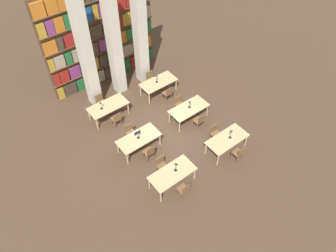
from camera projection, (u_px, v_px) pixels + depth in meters
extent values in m
plane|color=#4C3828|center=(165.00, 132.00, 15.79)|extent=(40.00, 40.00, 0.00)
cube|color=brown|center=(101.00, 35.00, 16.60)|extent=(6.18, 0.06, 5.50)
cube|color=brown|center=(108.00, 77.00, 18.62)|extent=(6.18, 0.35, 0.03)
cube|color=#B7932D|center=(61.00, 93.00, 17.16)|extent=(0.32, 0.20, 0.68)
cube|color=#47382D|center=(70.00, 89.00, 17.38)|extent=(0.68, 0.20, 0.68)
cube|color=#236B38|center=(82.00, 84.00, 17.67)|extent=(0.58, 0.20, 0.68)
cube|color=#84387A|center=(91.00, 80.00, 17.89)|extent=(0.38, 0.20, 0.68)
cube|color=tan|center=(99.00, 76.00, 18.11)|extent=(0.61, 0.20, 0.68)
cube|color=#47382D|center=(109.00, 72.00, 18.37)|extent=(0.55, 0.20, 0.68)
cube|color=#47382D|center=(116.00, 68.00, 18.57)|extent=(0.36, 0.20, 0.68)
cube|color=navy|center=(122.00, 66.00, 18.72)|extent=(0.34, 0.20, 0.68)
cube|color=#236B38|center=(127.00, 64.00, 18.87)|extent=(0.33, 0.20, 0.68)
cube|color=maroon|center=(133.00, 61.00, 19.04)|extent=(0.41, 0.20, 0.68)
cube|color=#B7932D|center=(140.00, 58.00, 19.25)|extent=(0.44, 0.20, 0.68)
cube|color=orange|center=(146.00, 55.00, 19.42)|extent=(0.29, 0.20, 0.68)
cube|color=#236B38|center=(150.00, 53.00, 19.55)|extent=(0.22, 0.20, 0.68)
cube|color=brown|center=(106.00, 64.00, 17.94)|extent=(6.18, 0.35, 0.03)
cube|color=maroon|center=(56.00, 79.00, 16.49)|extent=(0.31, 0.20, 0.66)
cube|color=maroon|center=(64.00, 76.00, 16.66)|extent=(0.47, 0.20, 0.66)
cube|color=#84387A|center=(75.00, 72.00, 16.91)|extent=(0.57, 0.20, 0.66)
cube|color=#236B38|center=(86.00, 67.00, 17.19)|extent=(0.68, 0.20, 0.66)
cube|color=#B7932D|center=(95.00, 63.00, 17.41)|extent=(0.31, 0.20, 0.66)
cube|color=#47382D|center=(102.00, 60.00, 17.59)|extent=(0.42, 0.20, 0.66)
cube|color=#236B38|center=(110.00, 57.00, 17.78)|extent=(0.43, 0.20, 0.66)
cube|color=#84387A|center=(118.00, 53.00, 18.00)|extent=(0.48, 0.20, 0.66)
cube|color=tan|center=(127.00, 50.00, 18.25)|extent=(0.64, 0.20, 0.66)
cube|color=maroon|center=(136.00, 46.00, 18.50)|extent=(0.50, 0.20, 0.66)
cube|color=orange|center=(146.00, 42.00, 18.77)|extent=(0.65, 0.20, 0.66)
cube|color=brown|center=(103.00, 50.00, 17.26)|extent=(6.18, 0.35, 0.03)
cube|color=#B7932D|center=(51.00, 65.00, 15.81)|extent=(0.25, 0.20, 0.65)
cube|color=tan|center=(59.00, 62.00, 15.98)|extent=(0.52, 0.20, 0.65)
cube|color=#236B38|center=(68.00, 58.00, 16.18)|extent=(0.32, 0.20, 0.65)
cube|color=tan|center=(76.00, 55.00, 16.35)|extent=(0.36, 0.20, 0.65)
cube|color=navy|center=(83.00, 52.00, 16.52)|extent=(0.41, 0.20, 0.65)
cube|color=#47382D|center=(92.00, 48.00, 16.74)|extent=(0.55, 0.20, 0.65)
cube|color=#84387A|center=(104.00, 44.00, 17.02)|extent=(0.65, 0.20, 0.65)
cube|color=navy|center=(114.00, 40.00, 17.27)|extent=(0.48, 0.20, 0.65)
cube|color=orange|center=(122.00, 37.00, 17.48)|extent=(0.43, 0.20, 0.65)
cube|color=#236B38|center=(129.00, 34.00, 17.67)|extent=(0.42, 0.20, 0.65)
cube|color=#47382D|center=(136.00, 31.00, 17.86)|extent=(0.43, 0.20, 0.65)
cube|color=#236B38|center=(143.00, 28.00, 18.05)|extent=(0.47, 0.20, 0.65)
cube|color=#236B38|center=(149.00, 26.00, 18.21)|extent=(0.22, 0.20, 0.65)
cube|color=brown|center=(101.00, 34.00, 16.59)|extent=(6.18, 0.35, 0.03)
cube|color=orange|center=(50.00, 47.00, 15.21)|extent=(0.63, 0.20, 0.65)
cube|color=#47382D|center=(60.00, 44.00, 15.42)|extent=(0.30, 0.20, 0.65)
cube|color=maroon|center=(70.00, 40.00, 15.64)|extent=(0.64, 0.20, 0.65)
cube|color=#B7932D|center=(83.00, 35.00, 15.92)|extent=(0.65, 0.20, 0.65)
cube|color=#47382D|center=(95.00, 30.00, 16.21)|extent=(0.63, 0.20, 0.65)
cube|color=#47382D|center=(106.00, 26.00, 16.47)|extent=(0.50, 0.20, 0.65)
cube|color=maroon|center=(116.00, 23.00, 16.71)|extent=(0.60, 0.20, 0.65)
cube|color=#B7932D|center=(127.00, 18.00, 16.99)|extent=(0.68, 0.20, 0.65)
cube|color=#47382D|center=(138.00, 14.00, 17.27)|extent=(0.59, 0.20, 0.65)
cube|color=tan|center=(146.00, 11.00, 17.49)|extent=(0.42, 0.20, 0.65)
cube|color=brown|center=(98.00, 18.00, 15.91)|extent=(6.18, 0.35, 0.03)
cube|color=#B7932D|center=(41.00, 30.00, 14.45)|extent=(0.34, 0.20, 0.71)
cube|color=#84387A|center=(50.00, 27.00, 14.62)|extent=(0.36, 0.20, 0.71)
cube|color=orange|center=(59.00, 24.00, 14.80)|extent=(0.46, 0.20, 0.71)
cube|color=#236B38|center=(70.00, 20.00, 15.03)|extent=(0.59, 0.20, 0.71)
cube|color=#B7932D|center=(80.00, 17.00, 15.25)|extent=(0.43, 0.20, 0.71)
cube|color=navy|center=(88.00, 14.00, 15.43)|extent=(0.32, 0.20, 0.71)
cube|color=#B7932D|center=(95.00, 12.00, 15.57)|extent=(0.26, 0.20, 0.71)
cube|color=#84387A|center=(101.00, 9.00, 15.72)|extent=(0.34, 0.20, 0.71)
cube|color=tan|center=(109.00, 7.00, 15.89)|extent=(0.41, 0.20, 0.71)
cube|color=maroon|center=(119.00, 3.00, 16.12)|extent=(0.68, 0.20, 0.71)
cube|color=brown|center=(95.00, 0.00, 15.24)|extent=(6.18, 0.35, 0.03)
cube|color=orange|center=(37.00, 10.00, 13.82)|extent=(0.59, 0.20, 0.73)
cube|color=orange|center=(51.00, 6.00, 14.07)|extent=(0.52, 0.20, 0.73)
cube|color=orange|center=(64.00, 1.00, 14.32)|extent=(0.64, 0.20, 0.73)
cube|color=silver|center=(85.00, 53.00, 15.08)|extent=(0.56, 0.56, 6.00)
cube|color=silver|center=(114.00, 42.00, 15.71)|extent=(0.56, 0.56, 6.00)
cube|color=silver|center=(140.00, 31.00, 16.34)|extent=(0.56, 0.56, 6.00)
cube|color=tan|center=(172.00, 173.00, 13.32)|extent=(1.94, 0.94, 0.04)
cylinder|color=tan|center=(161.00, 196.00, 13.02)|extent=(0.07, 0.07, 0.71)
cylinder|color=tan|center=(195.00, 174.00, 13.76)|extent=(0.07, 0.07, 0.71)
cylinder|color=tan|center=(149.00, 183.00, 13.44)|extent=(0.07, 0.07, 0.71)
cylinder|color=tan|center=(183.00, 162.00, 14.17)|extent=(0.07, 0.07, 0.71)
cylinder|color=brown|center=(177.00, 191.00, 13.36)|extent=(0.04, 0.04, 0.40)
cylinder|color=brown|center=(184.00, 186.00, 13.51)|extent=(0.04, 0.04, 0.40)
cylinder|color=brown|center=(182.00, 197.00, 13.18)|extent=(0.04, 0.04, 0.40)
cylinder|color=brown|center=(189.00, 192.00, 13.33)|extent=(0.04, 0.04, 0.40)
cube|color=brown|center=(183.00, 189.00, 13.18)|extent=(0.42, 0.40, 0.04)
cube|color=brown|center=(186.00, 189.00, 12.91)|extent=(0.40, 0.03, 0.42)
cylinder|color=brown|center=(168.00, 170.00, 14.07)|extent=(0.04, 0.04, 0.40)
cylinder|color=brown|center=(162.00, 174.00, 13.92)|extent=(0.04, 0.04, 0.40)
cylinder|color=brown|center=(163.00, 165.00, 14.25)|extent=(0.04, 0.04, 0.40)
cylinder|color=brown|center=(157.00, 169.00, 14.10)|extent=(0.04, 0.04, 0.40)
cube|color=brown|center=(162.00, 166.00, 13.92)|extent=(0.42, 0.40, 0.04)
cube|color=brown|center=(160.00, 160.00, 13.85)|extent=(0.40, 0.03, 0.42)
cylinder|color=#232328|center=(176.00, 170.00, 13.39)|extent=(0.14, 0.14, 0.01)
cylinder|color=#232328|center=(176.00, 167.00, 13.24)|extent=(0.02, 0.02, 0.40)
cone|color=#232328|center=(176.00, 164.00, 13.07)|extent=(0.11, 0.11, 0.07)
cube|color=tan|center=(227.00, 139.00, 14.56)|extent=(1.94, 0.94, 0.04)
cylinder|color=tan|center=(218.00, 159.00, 14.26)|extent=(0.07, 0.07, 0.71)
cylinder|color=tan|center=(246.00, 140.00, 14.99)|extent=(0.07, 0.07, 0.71)
cylinder|color=tan|center=(206.00, 148.00, 14.67)|extent=(0.07, 0.07, 0.71)
cylinder|color=tan|center=(234.00, 130.00, 15.41)|extent=(0.07, 0.07, 0.71)
cylinder|color=brown|center=(231.00, 155.00, 14.60)|extent=(0.04, 0.04, 0.40)
cylinder|color=brown|center=(237.00, 151.00, 14.75)|extent=(0.04, 0.04, 0.40)
cylinder|color=brown|center=(237.00, 160.00, 14.41)|extent=(0.04, 0.04, 0.40)
cylinder|color=brown|center=(242.00, 156.00, 14.56)|extent=(0.04, 0.04, 0.40)
cube|color=brown|center=(238.00, 153.00, 14.42)|extent=(0.42, 0.40, 0.04)
cube|color=brown|center=(242.00, 152.00, 14.15)|extent=(0.40, 0.03, 0.42)
cylinder|color=brown|center=(221.00, 138.00, 15.30)|extent=(0.04, 0.04, 0.40)
cylinder|color=brown|center=(215.00, 141.00, 15.15)|extent=(0.04, 0.04, 0.40)
cylinder|color=brown|center=(216.00, 133.00, 15.48)|extent=(0.04, 0.04, 0.40)
cylinder|color=brown|center=(210.00, 137.00, 15.33)|extent=(0.04, 0.04, 0.40)
cube|color=brown|center=(216.00, 134.00, 15.15)|extent=(0.42, 0.40, 0.04)
cube|color=brown|center=(214.00, 128.00, 15.08)|extent=(0.40, 0.03, 0.42)
cylinder|color=#232328|center=(230.00, 137.00, 14.58)|extent=(0.14, 0.14, 0.01)
cylinder|color=#232328|center=(231.00, 134.00, 14.42)|extent=(0.02, 0.02, 0.42)
cone|color=#232328|center=(232.00, 131.00, 14.24)|extent=(0.11, 0.11, 0.07)
cube|color=tan|center=(139.00, 138.00, 14.59)|extent=(1.94, 0.94, 0.04)
cylinder|color=tan|center=(127.00, 159.00, 14.28)|extent=(0.07, 0.07, 0.71)
cylinder|color=tan|center=(160.00, 140.00, 15.02)|extent=(0.07, 0.07, 0.71)
cylinder|color=tan|center=(118.00, 148.00, 14.70)|extent=(0.07, 0.07, 0.71)
cylinder|color=tan|center=(150.00, 130.00, 15.44)|extent=(0.07, 0.07, 0.71)
cylinder|color=brown|center=(143.00, 154.00, 14.63)|extent=(0.04, 0.04, 0.40)
cylinder|color=brown|center=(150.00, 150.00, 14.78)|extent=(0.04, 0.04, 0.40)
cylinder|color=brown|center=(148.00, 159.00, 14.45)|extent=(0.04, 0.04, 0.40)
cylinder|color=brown|center=(154.00, 155.00, 14.60)|extent=(0.04, 0.04, 0.40)
cube|color=brown|center=(148.00, 152.00, 14.45)|extent=(0.42, 0.40, 0.04)
cube|color=brown|center=(151.00, 151.00, 14.18)|extent=(0.40, 0.03, 0.42)
cylinder|color=brown|center=(137.00, 137.00, 15.34)|extent=(0.04, 0.04, 0.40)
cylinder|color=brown|center=(130.00, 140.00, 15.19)|extent=(0.04, 0.04, 0.40)
cylinder|color=brown|center=(133.00, 132.00, 15.52)|extent=(0.04, 0.04, 0.40)
cylinder|color=brown|center=(126.00, 136.00, 15.37)|extent=(0.04, 0.04, 0.40)
cube|color=brown|center=(131.00, 133.00, 15.19)|extent=(0.42, 0.40, 0.04)
cube|color=brown|center=(129.00, 128.00, 15.12)|extent=(0.40, 0.03, 0.42)
cylinder|color=#232328|center=(138.00, 138.00, 14.58)|extent=(0.14, 0.14, 0.01)
cylinder|color=#232328|center=(138.00, 135.00, 14.44)|extent=(0.02, 0.02, 0.35)
cone|color=#232328|center=(138.00, 132.00, 14.29)|extent=(0.11, 0.11, 0.07)
cube|color=silver|center=(136.00, 133.00, 14.77)|extent=(0.32, 0.22, 0.01)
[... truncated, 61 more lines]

